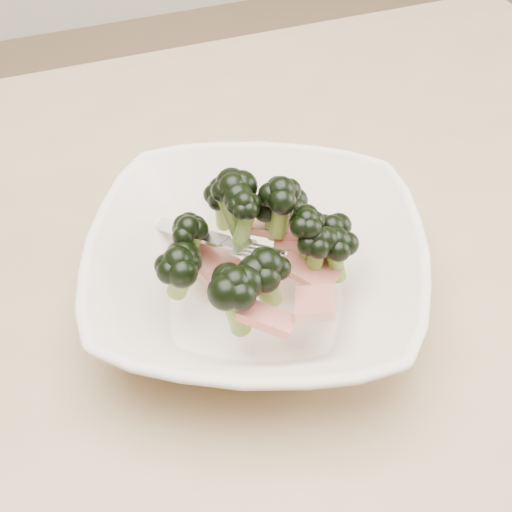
# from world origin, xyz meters

# --- Properties ---
(dining_table) EXTENTS (1.20, 0.80, 0.75)m
(dining_table) POSITION_xyz_m (0.00, 0.00, 0.65)
(dining_table) COLOR tan
(dining_table) RESTS_ON ground
(broccoli_dish) EXTENTS (0.35, 0.35, 0.12)m
(broccoli_dish) POSITION_xyz_m (0.08, -0.03, 0.79)
(broccoli_dish) COLOR silver
(broccoli_dish) RESTS_ON dining_table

